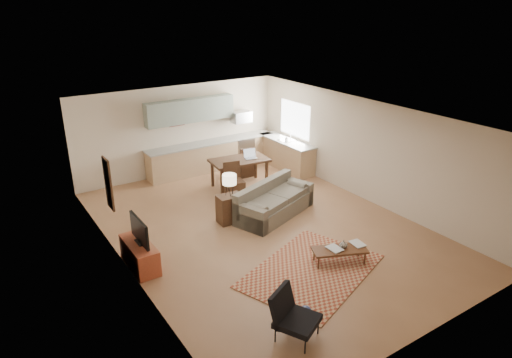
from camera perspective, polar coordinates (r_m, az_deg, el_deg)
room at (r=10.32m, az=0.92°, el=0.52°), size 9.00×9.00×9.00m
kitchen_counter_back at (r=14.44m, az=-5.50°, el=2.95°), size 4.26×0.64×0.92m
kitchen_counter_right at (r=14.53m, az=3.80°, el=3.12°), size 0.64×2.26×0.92m
kitchen_range at (r=14.96m, az=-1.78°, el=3.67°), size 0.62×0.62×0.90m
kitchen_microwave at (r=14.67m, az=-1.87°, el=7.78°), size 0.62×0.40×0.35m
upper_cabinets at (r=13.90m, az=-8.22°, el=8.48°), size 2.80×0.34×0.70m
window_right at (r=14.40m, az=4.87°, el=7.44°), size 0.02×1.40×1.05m
wall_art_left at (r=9.78m, az=-17.93°, el=-0.57°), size 0.06×0.42×1.10m
triptych at (r=13.91m, az=-9.92°, el=7.55°), size 1.70×0.04×0.50m
rug at (r=9.35m, az=6.95°, el=-11.32°), size 3.29×2.79×0.02m
sofa at (r=11.34m, az=2.38°, el=-2.65°), size 2.54×1.74×0.81m
coffee_table at (r=9.61m, az=10.36°, el=-9.44°), size 1.20×0.85×0.34m
book_a at (r=9.41m, az=9.25°, el=-8.80°), size 0.24×0.33×0.03m
book_b at (r=9.69m, az=12.00°, el=-8.07°), size 0.33×0.40×0.02m
vase at (r=9.55m, az=10.88°, el=-7.97°), size 0.22×0.22×0.17m
armchair at (r=7.52m, az=5.22°, el=-16.78°), size 0.97×0.97×0.82m
tv_credenza at (r=9.60m, az=-14.33°, el=-9.16°), size 0.45×1.16×0.54m
tv at (r=9.35m, az=-14.37°, el=-6.26°), size 0.09×0.89×0.54m
console_table at (r=11.04m, az=-3.26°, el=-3.72°), size 0.62×0.43×0.69m
table_lamp at (r=10.78m, az=-3.33°, el=-0.72°), size 0.39×0.39×0.56m
dining_table at (r=13.08m, az=-2.08°, el=0.78°), size 1.70×1.09×0.82m
dining_chair_near at (r=12.27m, az=-2.72°, el=-0.24°), size 0.56×0.58×0.99m
dining_chair_far at (r=13.85m, az=-1.51°, el=2.27°), size 0.47×0.49×0.94m
laptop at (r=12.98m, az=-0.64°, el=3.14°), size 0.40×0.33×0.26m
soap_bottle at (r=14.20m, az=3.87°, el=5.03°), size 0.10×0.10×0.19m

